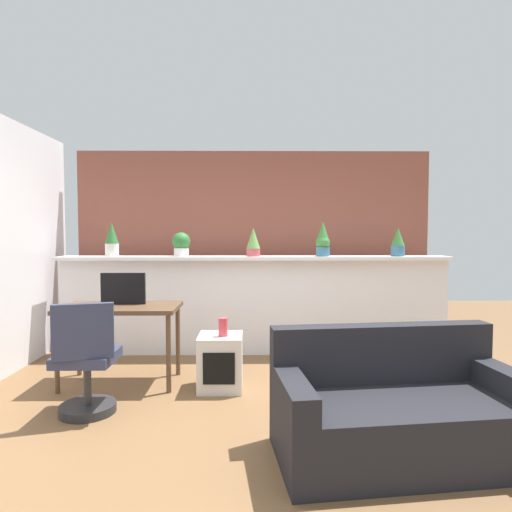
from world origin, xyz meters
name	(u,v)px	position (x,y,z in m)	size (l,w,h in m)	color
ground_plane	(256,427)	(0.00, 0.00, 0.00)	(12.00, 12.00, 0.00)	brown
divider_wall	(254,307)	(0.00, 2.00, 0.56)	(4.57, 0.16, 1.13)	white
plant_shelf	(254,258)	(0.00, 1.96, 1.15)	(4.57, 0.35, 0.04)	white
brick_wall_behind	(254,247)	(0.00, 2.60, 1.25)	(4.57, 0.10, 2.50)	brown
potted_plant_0	(112,239)	(-1.66, 1.95, 1.37)	(0.15, 0.15, 0.40)	silver
potted_plant_1	(181,244)	(-0.86, 1.98, 1.31)	(0.21, 0.21, 0.28)	silver
potted_plant_2	(253,242)	(-0.01, 1.94, 1.33)	(0.16, 0.16, 0.33)	#B7474C
potted_plant_3	(323,240)	(0.80, 1.94, 1.35)	(0.17, 0.17, 0.41)	#386B84
potted_plant_4	(398,242)	(1.69, 1.95, 1.33)	(0.16, 0.16, 0.34)	#386B84
desk	(120,314)	(-1.28, 0.97, 0.67)	(1.10, 0.60, 0.75)	brown
tv_monitor	(123,289)	(-1.27, 1.05, 0.90)	(0.42, 0.04, 0.30)	black
office_chair	(86,367)	(-1.33, 0.23, 0.39)	(0.49, 0.49, 0.91)	#262628
side_cube_shelf	(220,362)	(-0.32, 0.81, 0.25)	(0.40, 0.41, 0.50)	silver
vase_on_shelf	(223,327)	(-0.29, 0.77, 0.58)	(0.09, 0.09, 0.17)	#CC3D47
couch	(397,412)	(0.91, -0.41, 0.28)	(1.64, 0.93, 0.80)	black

